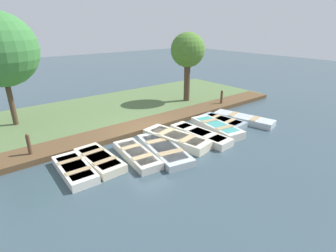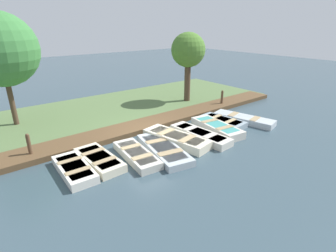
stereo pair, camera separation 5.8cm
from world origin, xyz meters
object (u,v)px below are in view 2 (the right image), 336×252
object	(u,v)px
rowboat_2	(136,155)
rowboat_7	(222,121)
rowboat_3	(164,149)
rowboat_8	(244,119)
park_tree_far_left	(0,50)
rowboat_0	(74,169)
park_tree_left	(188,51)
rowboat_4	(176,139)
rowboat_1	(99,160)
rowboat_5	(200,135)
mooring_post_far	(222,99)
rowboat_6	(217,127)
mooring_post_near	(29,146)

from	to	relation	value
rowboat_2	rowboat_7	xyz separation A→B (m)	(-0.45, 6.16, -0.00)
rowboat_2	rowboat_3	distance (m)	1.29
rowboat_8	park_tree_far_left	size ratio (longest dim) A/B	0.60
rowboat_8	rowboat_3	bearing A→B (deg)	-101.82
rowboat_0	park_tree_left	size ratio (longest dim) A/B	0.53
rowboat_4	rowboat_7	bearing A→B (deg)	83.00
rowboat_1	rowboat_5	world-z (taller)	rowboat_5
rowboat_4	mooring_post_far	xyz separation A→B (m)	(-2.60, 6.34, 0.39)
rowboat_2	rowboat_6	bearing A→B (deg)	95.41
rowboat_5	mooring_post_near	xyz separation A→B (m)	(-2.95, -7.30, 0.41)
mooring_post_near	rowboat_3	bearing A→B (deg)	57.96
rowboat_7	mooring_post_far	distance (m)	3.49
rowboat_5	rowboat_6	xyz separation A→B (m)	(-0.13, 1.40, 0.02)
rowboat_5	rowboat_7	size ratio (longest dim) A/B	1.26
park_tree_left	rowboat_0	bearing A→B (deg)	-65.48
rowboat_1	rowboat_6	distance (m)	6.59
rowboat_8	park_tree_left	size ratio (longest dim) A/B	0.74
mooring_post_far	park_tree_left	size ratio (longest dim) A/B	0.24
rowboat_0	rowboat_5	bearing A→B (deg)	85.61
rowboat_3	park_tree_far_left	size ratio (longest dim) A/B	0.60
rowboat_7	mooring_post_near	world-z (taller)	mooring_post_near
rowboat_8	park_tree_left	xyz separation A→B (m)	(-5.16, 0.10, 3.52)
rowboat_3	rowboat_1	bearing A→B (deg)	-96.16
rowboat_7	park_tree_far_left	world-z (taller)	park_tree_far_left
rowboat_1	rowboat_8	bearing A→B (deg)	83.59
rowboat_8	rowboat_7	bearing A→B (deg)	-125.94
rowboat_6	park_tree_left	world-z (taller)	park_tree_left
rowboat_4	mooring_post_near	bearing A→B (deg)	-124.83
rowboat_4	rowboat_3	bearing A→B (deg)	-79.83
mooring_post_near	park_tree_far_left	bearing A→B (deg)	176.81
rowboat_5	rowboat_1	bearing A→B (deg)	-102.53
rowboat_1	mooring_post_far	size ratio (longest dim) A/B	2.32
rowboat_1	rowboat_4	bearing A→B (deg)	81.59
rowboat_7	park_tree_left	world-z (taller)	park_tree_left
mooring_post_near	park_tree_left	world-z (taller)	park_tree_left
rowboat_1	mooring_post_near	world-z (taller)	mooring_post_near
mooring_post_near	mooring_post_far	world-z (taller)	same
rowboat_5	park_tree_left	distance (m)	7.42
rowboat_1	rowboat_5	size ratio (longest dim) A/B	0.80
rowboat_1	park_tree_far_left	size ratio (longest dim) A/B	0.45
rowboat_3	park_tree_left	size ratio (longest dim) A/B	0.74
rowboat_8	mooring_post_far	bearing A→B (deg)	141.96
rowboat_6	park_tree_left	xyz separation A→B (m)	(-5.15, 2.46, 3.48)
rowboat_3	park_tree_far_left	xyz separation A→B (m)	(-7.69, -4.61, 4.07)
rowboat_2	rowboat_5	size ratio (longest dim) A/B	0.87
rowboat_3	rowboat_7	xyz separation A→B (m)	(-0.74, 4.90, 0.01)
rowboat_4	park_tree_left	size ratio (longest dim) A/B	0.73
rowboat_2	rowboat_4	xyz separation A→B (m)	(-0.16, 2.39, 0.04)
rowboat_6	park_tree_far_left	size ratio (longest dim) A/B	0.54
rowboat_8	park_tree_far_left	bearing A→B (deg)	-138.48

